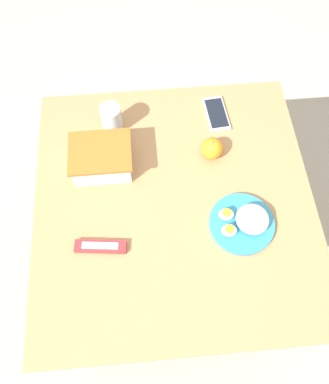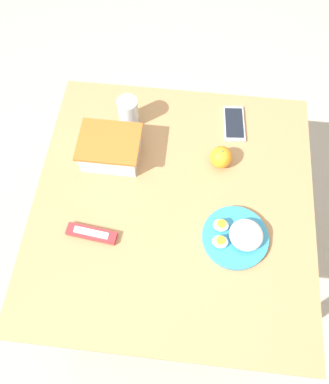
{
  "view_description": "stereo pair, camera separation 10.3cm",
  "coord_description": "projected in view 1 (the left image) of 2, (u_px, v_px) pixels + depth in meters",
  "views": [
    {
      "loc": [
        -0.08,
        -0.5,
        1.85
      ],
      "look_at": [
        -0.03,
        0.02,
        0.77
      ],
      "focal_mm": 35.0,
      "sensor_mm": 36.0,
      "label": 1
    },
    {
      "loc": [
        0.03,
        -0.5,
        1.85
      ],
      "look_at": [
        -0.03,
        0.02,
        0.77
      ],
      "focal_mm": 35.0,
      "sensor_mm": 36.0,
      "label": 2
    }
  ],
  "objects": [
    {
      "name": "cell_phone",
      "position": [
        216.0,
        114.0,
        1.37
      ],
      "size": [
        0.09,
        0.16,
        0.01
      ],
      "color": "#ADADB2",
      "rests_on": "table"
    },
    {
      "name": "drinking_glass",
      "position": [
        112.0,
        119.0,
        1.29
      ],
      "size": [
        0.07,
        0.07,
        0.11
      ],
      "color": "silver",
      "rests_on": "table"
    },
    {
      "name": "orange_fruit",
      "position": [
        212.0,
        148.0,
        1.26
      ],
      "size": [
        0.07,
        0.07,
        0.07
      ],
      "color": "orange",
      "rests_on": "table"
    },
    {
      "name": "food_container",
      "position": [
        102.0,
        159.0,
        1.24
      ],
      "size": [
        0.2,
        0.16,
        0.09
      ],
      "color": "white",
      "rests_on": "table"
    },
    {
      "name": "ground_plane",
      "position": [
        171.0,
        261.0,
        1.88
      ],
      "size": [
        10.0,
        10.0,
        0.0
      ],
      "primitive_type": "plane",
      "color": "#B2A899"
    },
    {
      "name": "rice_plate",
      "position": [
        244.0,
        222.0,
        1.16
      ],
      "size": [
        0.21,
        0.21,
        0.06
      ],
      "color": "teal",
      "rests_on": "table"
    },
    {
      "name": "candy_bar",
      "position": [
        100.0,
        247.0,
        1.14
      ],
      "size": [
        0.16,
        0.06,
        0.02
      ],
      "color": "#B7282D",
      "rests_on": "table"
    },
    {
      "name": "table",
      "position": [
        174.0,
        215.0,
        1.33
      ],
      "size": [
        0.91,
        0.94,
        0.74
      ],
      "color": "#AD7F51",
      "rests_on": "ground_plane"
    }
  ]
}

